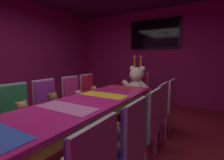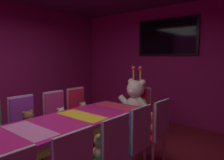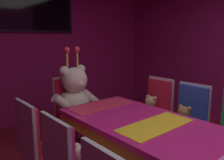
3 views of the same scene
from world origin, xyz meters
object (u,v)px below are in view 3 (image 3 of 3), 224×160
Objects in this scene: teddy_right_3 at (183,120)px; wall_tv at (32,6)px; teddy_left_4 at (50,140)px; chair_right_4 at (157,106)px; chair_left_4 at (36,142)px; banquet_table at (196,150)px; throne_chair at (69,104)px; teddy_right_4 at (150,109)px; chair_right_3 at (190,116)px; king_teddy_bear at (75,95)px.

wall_tv is (-0.69, 2.56, 1.47)m from teddy_right_3.
teddy_left_4 is 1.57m from chair_right_4.
banquet_table is at bearing -51.63° from chair_left_4.
teddy_right_4 is at bearing 38.30° from throne_chair.
chair_left_4 is 1.00× the size of chair_right_4.
chair_right_3 is 3.00× the size of teddy_right_4.
chair_right_3 is 1.65m from throne_chair.
chair_right_4 reaches higher than teddy_left_4.
throne_chair is 0.24m from king_teddy_bear.
teddy_right_3 is 1.44m from king_teddy_bear.
chair_left_4 is at bearing -44.26° from throne_chair.
chair_right_3 is at bearing 33.33° from banquet_table.
teddy_right_3 is (-0.14, 0.00, -0.01)m from chair_right_3.
chair_left_4 is 3.49× the size of teddy_left_4.
teddy_left_4 is 2.60m from wall_tv.
chair_right_3 is at bearing -71.84° from wall_tv.
chair_right_4 is (0.16, 0.52, 0.01)m from teddy_right_3.
teddy_right_4 is (-0.13, 0.52, -0.01)m from chair_right_3.
teddy_right_3 is 1.58m from throne_chair.
teddy_right_3 is 0.31× the size of throne_chair.
teddy_right_3 is at bearing -0.00° from chair_right_3.
teddy_right_4 is at bearing -76.18° from chair_right_3.
king_teddy_bear is at bearing -60.85° from teddy_right_3.
teddy_left_4 is at bearing -18.96° from chair_right_3.
chair_left_4 is 1.64m from teddy_right_3.
chair_left_4 is at bearing -0.61° from chair_right_4.
chair_right_4 reaches higher than banquet_table.
wall_tv reaches higher than teddy_right_3.
chair_right_4 is at bearing -0.67° from teddy_left_4.
chair_right_3 and chair_right_4 have the same top height.
teddy_right_3 is 0.54m from chair_right_4.
chair_right_3 is at bearing -18.96° from teddy_left_4.
chair_right_4 is at bearing -92.07° from chair_right_3.
throne_chair is (0.86, 0.88, 0.00)m from chair_left_4.
teddy_right_4 is 1.15m from throne_chair.
teddy_left_4 is 0.29× the size of chair_right_3.
teddy_left_4 is 0.19× the size of wall_tv.
king_teddy_bear is at bearing -0.00° from throne_chair.
king_teddy_bear is (0.72, 0.71, 0.19)m from teddy_left_4.
wall_tv reaches higher than chair_right_3.
chair_left_4 is 2.63m from wall_tv.
chair_right_4 reaches higher than teddy_right_4.
wall_tv reaches higher than throne_chair.
wall_tv reaches higher than chair_left_4.
chair_right_4 is 1.00× the size of throne_chair.
throne_chair is (0.00, 1.97, -0.06)m from banquet_table.
chair_left_4 and chair_right_4 have the same top height.
chair_left_4 reaches higher than teddy_right_4.
banquet_table is 1.80m from king_teddy_bear.
teddy_right_3 is at bearing -74.81° from wall_tv.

